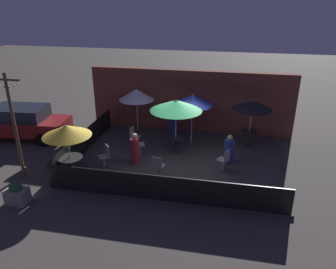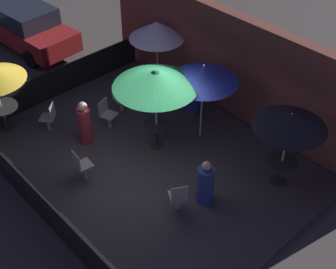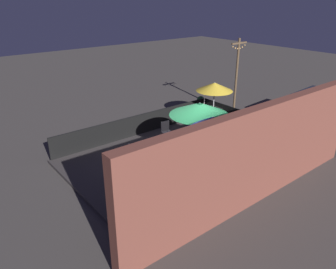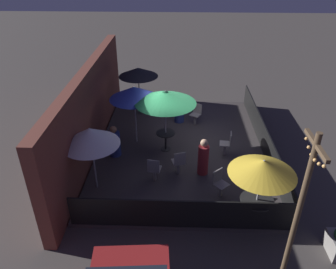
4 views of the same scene
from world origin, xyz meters
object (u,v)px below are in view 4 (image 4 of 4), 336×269
object	(u,v)px
patron_1	(179,110)
patron_2	(115,143)
patio_chair_2	(196,113)
patron_0	(203,158)
patio_umbrella_0	(263,167)
patio_umbrella_1	(165,97)
patio_umbrella_3	(90,136)
dining_table_1	(166,136)
dining_table_2	(140,101)
patio_chair_0	(220,182)
patio_chair_3	(179,162)
patio_umbrella_4	(134,93)
patio_chair_4	(154,169)
patio_umbrella_2	(138,72)
dining_table_0	(256,203)
patio_chair_1	(227,143)
light_post	(299,210)

from	to	relation	value
patron_1	patron_2	size ratio (longest dim) A/B	1.02
patio_chair_2	patron_0	xyz separation A→B (m)	(-3.62, -0.11, 0.12)
patio_umbrella_0	patio_umbrella_1	world-z (taller)	patio_umbrella_1
patio_umbrella_1	patio_umbrella_3	size ratio (longest dim) A/B	1.10
patron_2	dining_table_1	bearing A→B (deg)	72.73
patio_chair_2	dining_table_2	bearing A→B (deg)	-81.83
patio_chair_0	dining_table_2	bearing A→B (deg)	166.92
patio_umbrella_3	patio_chair_3	distance (m)	3.11
patio_umbrella_4	patio_chair_3	distance (m)	3.14
patio_chair_2	patron_0	world-z (taller)	patron_0
dining_table_1	patio_chair_4	world-z (taller)	patio_chair_4
dining_table_1	patron_1	xyz separation A→B (m)	(2.33, -0.50, -0.03)
patio_chair_3	patio_chair_4	world-z (taller)	patio_chair_3
patio_chair_3	patron_0	size ratio (longest dim) A/B	0.70
patron_1	patio_umbrella_2	bearing A→B (deg)	61.58
patio_chair_0	patio_umbrella_3	bearing A→B (deg)	-134.96
dining_table_1	patio_chair_2	size ratio (longest dim) A/B	0.81
patio_chair_2	patron_1	distance (m)	0.75
patron_2	dining_table_0	bearing A→B (deg)	24.40
patio_chair_1	dining_table_2	bearing A→B (deg)	-36.65
dining_table_1	light_post	size ratio (longest dim) A/B	0.18
patio_umbrella_1	patron_0	distance (m)	2.53
patio_umbrella_3	patio_chair_2	world-z (taller)	patio_umbrella_3
patron_2	patron_0	bearing A→B (deg)	41.68
patio_chair_0	patron_1	xyz separation A→B (m)	(4.92, 1.29, 0.06)
patio_umbrella_1	patio_chair_3	size ratio (longest dim) A/B	2.58
dining_table_1	patio_chair_3	world-z (taller)	patio_chair_3
patio_umbrella_4	patron_0	size ratio (longest dim) A/B	1.75
patio_chair_2	patio_chair_4	world-z (taller)	patio_chair_4
patio_umbrella_1	dining_table_0	bearing A→B (deg)	-143.24
dining_table_0	patio_chair_4	distance (m)	3.41
patio_umbrella_4	patio_chair_4	bearing A→B (deg)	-160.43
patio_umbrella_4	dining_table_1	xyz separation A→B (m)	(-0.54, -1.18, -1.53)
patio_umbrella_0	patron_1	world-z (taller)	patio_umbrella_0
patio_chair_2	patron_2	xyz separation A→B (m)	(-2.61, 3.10, 0.04)
patio_umbrella_0	patio_chair_1	distance (m)	3.62
patio_chair_0	light_post	xyz separation A→B (m)	(-2.95, -1.19, 1.68)
patio_chair_1	patio_chair_2	world-z (taller)	patio_chair_1
patio_umbrella_0	patio_umbrella_1	xyz separation A→B (m)	(3.62, 2.70, 0.35)
dining_table_0	dining_table_1	world-z (taller)	dining_table_1
patio_umbrella_3	patio_chair_4	distance (m)	2.36
dining_table_2	patio_chair_2	distance (m)	2.77
patio_umbrella_2	patio_chair_0	distance (m)	6.73
patron_1	patron_2	xyz separation A→B (m)	(-2.78, 2.37, -0.01)
patio_umbrella_0	patio_umbrella_4	world-z (taller)	patio_umbrella_4
patio_umbrella_3	patron_0	size ratio (longest dim) A/B	1.63
patio_umbrella_3	light_post	world-z (taller)	light_post
patio_umbrella_2	patron_0	size ratio (longest dim) A/B	1.62
patio_umbrella_4	patio_chair_1	xyz separation A→B (m)	(-0.82, -3.47, -1.60)
patio_umbrella_2	patio_umbrella_3	world-z (taller)	patio_umbrella_3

